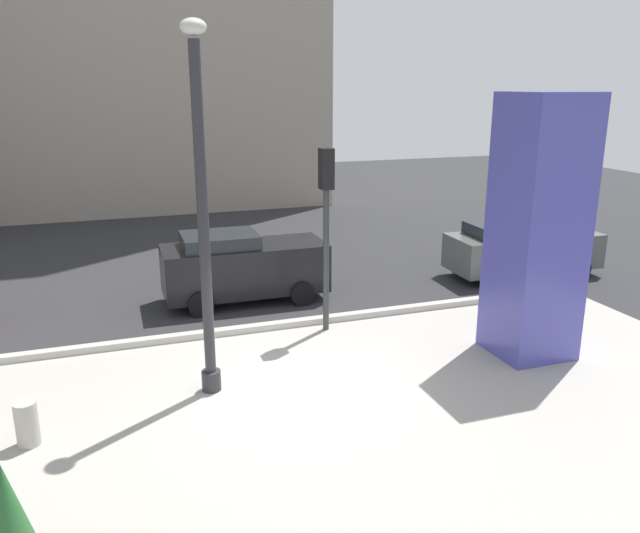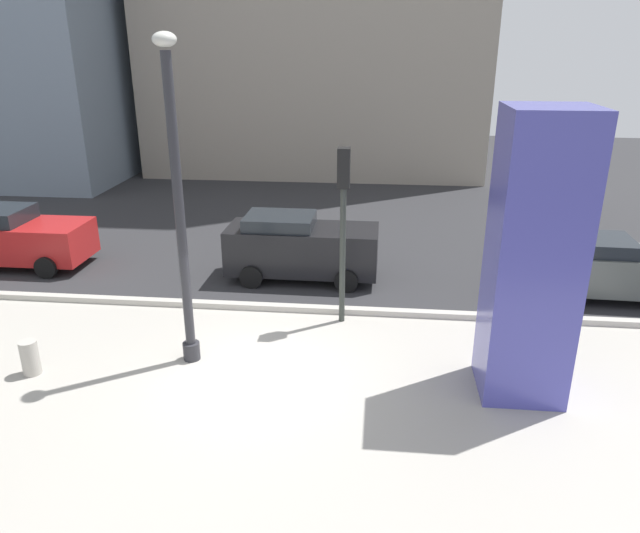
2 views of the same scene
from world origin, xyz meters
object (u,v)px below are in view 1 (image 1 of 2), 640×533
lamp_post (203,224)px  car_far_lane (521,249)px  art_pillar_blue (537,229)px  traffic_light_far_side (326,209)px  concrete_bollard (27,424)px  car_curb_east (243,266)px

lamp_post → car_far_lane: size_ratio=1.44×
lamp_post → art_pillar_blue: lamp_post is taller
lamp_post → traffic_light_far_side: bearing=35.6°
concrete_bollard → car_far_lane: size_ratio=0.16×
art_pillar_blue → traffic_light_far_side: 4.51m
lamp_post → art_pillar_blue: size_ratio=1.22×
lamp_post → car_far_lane: 11.24m
car_curb_east → car_far_lane: car_curb_east is taller
car_far_lane → art_pillar_blue: bearing=-124.6°
car_curb_east → concrete_bollard: bearing=-129.6°
concrete_bollard → traffic_light_far_side: (6.17, 3.13, 2.51)m
concrete_bollard → traffic_light_far_side: 7.36m
lamp_post → car_curb_east: (1.71, 4.89, -2.26)m
traffic_light_far_side → car_curb_east: 3.58m
traffic_light_far_side → car_curb_east: (-1.37, 2.68, -1.93)m
art_pillar_blue → traffic_light_far_side: bearing=144.0°
lamp_post → car_curb_east: 5.65m
car_curb_east → art_pillar_blue: bearing=-46.7°
traffic_light_far_side → car_far_lane: bearing=17.5°
concrete_bollard → art_pillar_blue: bearing=2.8°
traffic_light_far_side → car_curb_east: bearing=117.1°
art_pillar_blue → car_far_lane: size_ratio=1.19×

